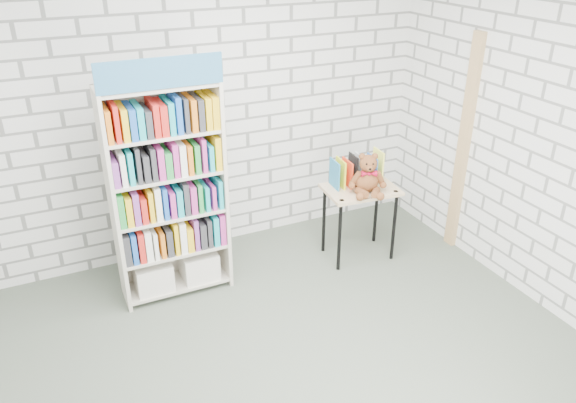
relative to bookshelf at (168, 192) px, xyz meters
name	(u,v)px	position (x,y,z in m)	size (l,w,h in m)	color
ground	(293,368)	(0.49, -1.36, -0.95)	(4.50, 4.50, 0.00)	#4E584A
room_shell	(294,138)	(0.49, -1.36, 0.84)	(4.52, 4.02, 2.81)	silver
bookshelf	(168,192)	(0.00, 0.00, 0.00)	(0.93, 0.36, 2.08)	beige
display_table	(360,198)	(1.74, -0.20, -0.33)	(0.71, 0.52, 0.72)	tan
table_books	(356,170)	(1.75, -0.09, -0.09)	(0.48, 0.25, 0.28)	teal
teddy_bear	(368,178)	(1.74, -0.30, -0.08)	(0.35, 0.34, 0.37)	brown
door_trim	(464,146)	(2.72, -0.41, 0.10)	(0.05, 0.12, 2.10)	tan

